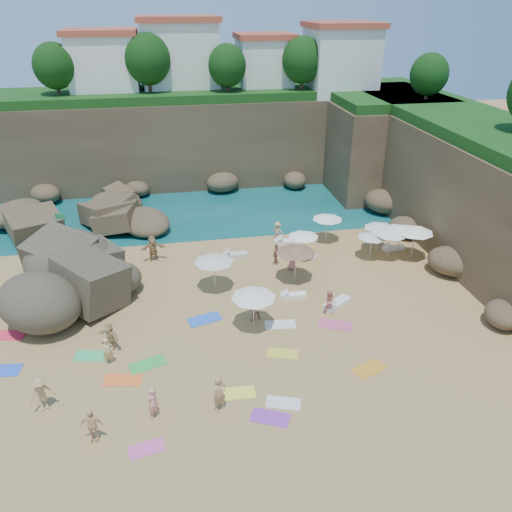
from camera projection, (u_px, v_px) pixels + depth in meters
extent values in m
plane|color=tan|center=(232.00, 312.00, 29.34)|extent=(120.00, 120.00, 0.00)
plane|color=#0C4751|center=(195.00, 164.00, 55.54)|extent=(120.00, 120.00, 0.00)
cube|color=brown|center=(216.00, 138.00, 49.65)|extent=(44.00, 8.00, 8.00)
cube|color=brown|center=(466.00, 184.00, 37.51)|extent=(8.00, 30.00, 8.00)
cube|color=brown|center=(378.00, 144.00, 47.67)|extent=(10.00, 12.00, 8.00)
cube|color=white|center=(104.00, 68.00, 45.83)|extent=(6.00, 5.00, 5.50)
cube|color=#B2472D|center=(100.00, 32.00, 44.45)|extent=(6.48, 5.40, 0.50)
cube|color=white|center=(180.00, 59.00, 47.59)|extent=(7.00, 6.00, 6.50)
cube|color=#B2472D|center=(177.00, 19.00, 45.98)|extent=(7.56, 6.48, 0.50)
cube|color=white|center=(264.00, 67.00, 48.33)|extent=(5.00, 5.00, 5.00)
cube|color=#B2472D|center=(264.00, 36.00, 47.07)|extent=(5.40, 5.40, 0.50)
cube|color=white|center=(340.00, 62.00, 47.47)|extent=(6.00, 6.00, 6.00)
cube|color=#B2472D|center=(343.00, 25.00, 45.98)|extent=(6.48, 6.48, 0.50)
sphere|color=#11380F|center=(54.00, 66.00, 43.24)|extent=(3.60, 3.60, 3.60)
sphere|color=#11380F|center=(147.00, 59.00, 44.33)|extent=(4.05, 4.05, 4.05)
sphere|color=#11380F|center=(227.00, 65.00, 44.83)|extent=(3.42, 3.42, 3.42)
sphere|color=#11380F|center=(303.00, 60.00, 45.79)|extent=(3.78, 3.78, 3.78)
sphere|color=#11380F|center=(429.00, 74.00, 41.37)|extent=(3.15, 3.15, 3.15)
cylinder|color=white|center=(18.00, 145.00, 51.30)|extent=(0.10, 0.10, 6.00)
cylinder|color=white|center=(33.00, 144.00, 51.54)|extent=(0.10, 0.10, 6.00)
cylinder|color=white|center=(49.00, 143.00, 51.78)|extent=(0.10, 0.10, 6.00)
cylinder|color=silver|center=(59.00, 238.00, 33.91)|extent=(0.08, 0.08, 3.80)
cube|color=#22884A|center=(61.00, 216.00, 33.23)|extent=(0.66, 0.14, 0.43)
cylinder|color=silver|center=(303.00, 246.00, 34.94)|extent=(0.06, 0.06, 1.91)
cone|color=white|center=(303.00, 235.00, 34.52)|extent=(2.15, 2.15, 0.33)
cylinder|color=silver|center=(327.00, 229.00, 37.50)|extent=(0.06, 0.06, 2.00)
cone|color=white|center=(328.00, 217.00, 37.06)|extent=(2.24, 2.24, 0.34)
cylinder|color=silver|center=(371.00, 246.00, 35.04)|extent=(0.05, 0.05, 1.80)
cone|color=silver|center=(372.00, 235.00, 34.65)|extent=(2.02, 2.02, 0.31)
cylinder|color=silver|center=(379.00, 238.00, 35.97)|extent=(0.06, 0.06, 2.04)
cone|color=silver|center=(380.00, 226.00, 35.53)|extent=(2.29, 2.29, 0.35)
cylinder|color=silver|center=(413.00, 244.00, 34.91)|extent=(0.07, 0.07, 2.27)
cone|color=white|center=(415.00, 230.00, 34.41)|extent=(2.54, 2.54, 0.39)
cylinder|color=silver|center=(214.00, 274.00, 31.15)|extent=(0.06, 0.06, 2.20)
cone|color=silver|center=(214.00, 259.00, 30.67)|extent=(2.47, 2.47, 0.38)
cylinder|color=silver|center=(295.00, 265.00, 32.13)|extent=(0.07, 0.07, 2.29)
cone|color=red|center=(296.00, 250.00, 31.63)|extent=(2.57, 2.57, 0.39)
cylinder|color=silver|center=(399.00, 242.00, 35.34)|extent=(0.06, 0.06, 2.15)
cone|color=white|center=(401.00, 228.00, 34.87)|extent=(2.42, 2.42, 0.37)
cylinder|color=silver|center=(389.00, 244.00, 34.98)|extent=(0.06, 0.06, 2.11)
cone|color=white|center=(391.00, 231.00, 34.52)|extent=(2.37, 2.37, 0.36)
cylinder|color=silver|center=(254.00, 311.00, 27.47)|extent=(0.06, 0.06, 2.21)
cone|color=white|center=(254.00, 294.00, 26.99)|extent=(2.48, 2.48, 0.38)
cube|color=silver|center=(235.00, 255.00, 35.55)|extent=(1.77, 0.62, 0.27)
cube|color=white|center=(306.00, 256.00, 35.47)|extent=(1.65, 1.16, 0.25)
cube|color=white|center=(287.00, 242.00, 37.45)|extent=(1.99, 0.84, 0.30)
cube|color=white|center=(293.00, 296.00, 30.73)|extent=(1.60, 0.54, 0.25)
cube|color=white|center=(394.00, 248.00, 36.55)|extent=(1.62, 0.61, 0.25)
cube|color=white|center=(337.00, 304.00, 29.87)|extent=(1.99, 1.59, 0.30)
cube|color=blue|center=(1.00, 370.00, 24.70)|extent=(2.01, 1.18, 0.03)
cube|color=#D854A1|center=(147.00, 448.00, 20.43)|extent=(1.57, 1.00, 0.03)
cube|color=orange|center=(123.00, 380.00, 24.10)|extent=(1.94, 1.20, 0.03)
cube|color=green|center=(148.00, 364.00, 25.12)|extent=(2.02, 1.48, 0.03)
cube|color=#F8F341|center=(237.00, 393.00, 23.29)|extent=(1.71, 0.91, 0.03)
cube|color=silver|center=(280.00, 324.00, 28.19)|extent=(1.82, 1.05, 0.03)
cube|color=purple|center=(270.00, 417.00, 21.94)|extent=(1.90, 1.48, 0.03)
cube|color=#F02A46|center=(8.00, 335.00, 27.29)|extent=(1.99, 1.25, 0.03)
cube|color=blue|center=(205.00, 319.00, 28.65)|extent=(2.11, 1.45, 0.03)
cube|color=#CF507B|center=(335.00, 325.00, 28.17)|extent=(2.09, 1.61, 0.03)
cube|color=orange|center=(369.00, 369.00, 24.81)|extent=(1.95, 1.47, 0.03)
cube|color=#37C16C|center=(92.00, 356.00, 25.72)|extent=(1.92, 1.23, 0.03)
cube|color=yellow|center=(283.00, 353.00, 25.90)|extent=(1.80, 1.29, 0.03)
cube|color=silver|center=(283.00, 403.00, 22.73)|extent=(1.74, 1.24, 0.03)
imported|color=#D9B372|center=(108.00, 351.00, 24.85)|extent=(0.65, 0.54, 1.52)
imported|color=tan|center=(254.00, 306.00, 28.26)|extent=(1.05, 0.95, 1.76)
imported|color=tan|center=(278.00, 231.00, 37.81)|extent=(1.01, 0.85, 1.47)
imported|color=#A47452|center=(276.00, 254.00, 34.36)|extent=(0.80, 0.92, 1.49)
imported|color=tan|center=(292.00, 258.00, 33.63)|extent=(0.80, 0.89, 1.61)
imported|color=tan|center=(153.00, 248.00, 34.72)|extent=(1.80, 0.78, 1.88)
imported|color=#EE9D87|center=(152.00, 402.00, 21.66)|extent=(0.69, 0.69, 1.61)
imported|color=tan|center=(44.00, 405.00, 22.32)|extent=(1.75, 2.03, 0.46)
imported|color=#F8C48D|center=(94.00, 436.00, 20.76)|extent=(1.15, 1.72, 0.39)
imported|color=tan|center=(111.00, 345.00, 26.25)|extent=(2.01, 2.03, 0.40)
imported|color=tan|center=(220.00, 406.00, 22.29)|extent=(1.40, 1.88, 0.43)
imported|color=#E89783|center=(329.00, 310.00, 29.03)|extent=(1.49, 1.67, 0.58)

